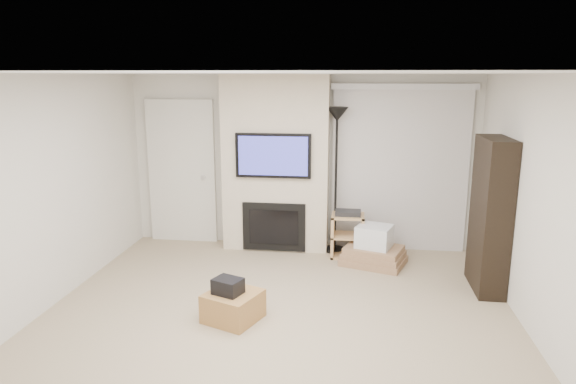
# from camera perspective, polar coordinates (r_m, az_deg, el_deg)

# --- Properties ---
(floor) EXTENTS (5.00, 5.50, 0.00)m
(floor) POSITION_cam_1_polar(r_m,az_deg,el_deg) (5.27, -1.73, -15.25)
(floor) COLOR tan
(floor) RESTS_ON ground
(ceiling) EXTENTS (5.00, 5.50, 0.00)m
(ceiling) POSITION_cam_1_polar(r_m,az_deg,el_deg) (4.65, -1.95, 13.06)
(ceiling) COLOR white
(ceiling) RESTS_ON wall_back
(wall_back) EXTENTS (5.00, 0.00, 2.50)m
(wall_back) POSITION_cam_1_polar(r_m,az_deg,el_deg) (7.48, 1.52, 3.37)
(wall_back) COLOR silver
(wall_back) RESTS_ON ground
(wall_front) EXTENTS (5.00, 0.00, 2.50)m
(wall_front) POSITION_cam_1_polar(r_m,az_deg,el_deg) (2.34, -13.27, -19.38)
(wall_front) COLOR silver
(wall_front) RESTS_ON ground
(wall_left) EXTENTS (0.00, 5.50, 2.50)m
(wall_left) POSITION_cam_1_polar(r_m,az_deg,el_deg) (5.76, -27.23, -0.96)
(wall_left) COLOR silver
(wall_left) RESTS_ON ground
(wall_right) EXTENTS (0.00, 5.50, 2.50)m
(wall_right) POSITION_cam_1_polar(r_m,az_deg,el_deg) (5.06, 27.37, -2.71)
(wall_right) COLOR silver
(wall_right) RESTS_ON ground
(hvac_vent) EXTENTS (0.35, 0.18, 0.01)m
(hvac_vent) POSITION_cam_1_polar(r_m,az_deg,el_deg) (5.40, 3.76, 12.98)
(hvac_vent) COLOR silver
(hvac_vent) RESTS_ON ceiling
(ottoman) EXTENTS (0.65, 0.65, 0.30)m
(ottoman) POSITION_cam_1_polar(r_m,az_deg,el_deg) (5.46, -6.12, -12.49)
(ottoman) COLOR #A1713D
(ottoman) RESTS_ON floor
(black_bag) EXTENTS (0.34, 0.31, 0.16)m
(black_bag) POSITION_cam_1_polar(r_m,az_deg,el_deg) (5.36, -6.70, -10.35)
(black_bag) COLOR black
(black_bag) RESTS_ON ottoman
(fireplace_wall) EXTENTS (1.50, 0.47, 2.50)m
(fireplace_wall) POSITION_cam_1_polar(r_m,az_deg,el_deg) (7.32, -1.38, 3.05)
(fireplace_wall) COLOR beige
(fireplace_wall) RESTS_ON floor
(entry_door) EXTENTS (1.02, 0.11, 2.14)m
(entry_door) POSITION_cam_1_polar(r_m,az_deg,el_deg) (7.87, -11.68, 2.13)
(entry_door) COLOR silver
(entry_door) RESTS_ON floor
(vertical_blinds) EXTENTS (1.98, 0.10, 2.37)m
(vertical_blinds) POSITION_cam_1_polar(r_m,az_deg,el_deg) (7.42, 12.32, 3.18)
(vertical_blinds) COLOR silver
(vertical_blinds) RESTS_ON floor
(floor_lamp) EXTENTS (0.30, 0.30, 2.06)m
(floor_lamp) POSITION_cam_1_polar(r_m,az_deg,el_deg) (7.15, 5.43, 5.88)
(floor_lamp) COLOR black
(floor_lamp) RESTS_ON floor
(av_stand) EXTENTS (0.45, 0.38, 0.66)m
(av_stand) POSITION_cam_1_polar(r_m,az_deg,el_deg) (7.20, 6.63, -4.49)
(av_stand) COLOR tan
(av_stand) RESTS_ON floor
(box_stack) EXTENTS (0.95, 0.83, 0.53)m
(box_stack) POSITION_cam_1_polar(r_m,az_deg,el_deg) (7.00, 9.51, -6.32)
(box_stack) COLOR #9D7553
(box_stack) RESTS_ON floor
(bookshelf) EXTENTS (0.30, 0.80, 1.80)m
(bookshelf) POSITION_cam_1_polar(r_m,az_deg,el_deg) (6.38, 21.56, -2.41)
(bookshelf) COLOR black
(bookshelf) RESTS_ON floor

